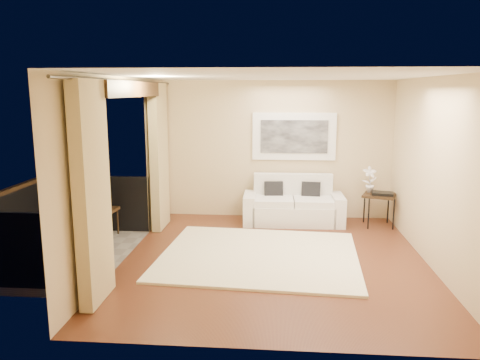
# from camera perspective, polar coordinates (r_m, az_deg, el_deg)

# --- Properties ---
(floor) EXTENTS (5.00, 5.00, 0.00)m
(floor) POSITION_cam_1_polar(r_m,az_deg,el_deg) (7.15, 4.15, -9.66)
(floor) COLOR #5E301B
(floor) RESTS_ON ground
(room_shell) EXTENTS (5.00, 6.40, 5.00)m
(room_shell) POSITION_cam_1_polar(r_m,az_deg,el_deg) (7.04, -13.49, 10.72)
(room_shell) COLOR white
(room_shell) RESTS_ON ground
(balcony) EXTENTS (1.81, 2.60, 1.17)m
(balcony) POSITION_cam_1_polar(r_m,az_deg,el_deg) (7.84, -20.99, -7.14)
(balcony) COLOR #605B56
(balcony) RESTS_ON ground
(curtains) EXTENTS (0.16, 4.80, 2.64)m
(curtains) POSITION_cam_1_polar(r_m,az_deg,el_deg) (7.13, -12.92, 1.17)
(curtains) COLOR tan
(curtains) RESTS_ON ground
(artwork) EXTENTS (1.62, 0.07, 0.92)m
(artwork) POSITION_cam_1_polar(r_m,az_deg,el_deg) (9.21, 6.60, 5.29)
(artwork) COLOR white
(artwork) RESTS_ON room_shell
(rug) EXTENTS (3.13, 2.78, 0.04)m
(rug) POSITION_cam_1_polar(r_m,az_deg,el_deg) (7.26, 2.36, -9.15)
(rug) COLOR #FFF5CD
(rug) RESTS_ON floor
(sofa) EXTENTS (1.90, 0.85, 0.91)m
(sofa) POSITION_cam_1_polar(r_m,az_deg,el_deg) (9.06, 6.49, -3.15)
(sofa) COLOR silver
(sofa) RESTS_ON floor
(side_table) EXTENTS (0.72, 0.72, 0.61)m
(side_table) POSITION_cam_1_polar(r_m,az_deg,el_deg) (9.07, 16.63, -2.01)
(side_table) COLOR black
(side_table) RESTS_ON floor
(tray) EXTENTS (0.44, 0.36, 0.05)m
(tray) POSITION_cam_1_polar(r_m,az_deg,el_deg) (9.01, 17.00, -1.58)
(tray) COLOR black
(tray) RESTS_ON side_table
(orchid) EXTENTS (0.28, 0.20, 0.50)m
(orchid) POSITION_cam_1_polar(r_m,az_deg,el_deg) (9.07, 15.52, 0.04)
(orchid) COLOR white
(orchid) RESTS_ON side_table
(bistro_table) EXTENTS (0.73, 0.73, 0.74)m
(bistro_table) POSITION_cam_1_polar(r_m,az_deg,el_deg) (7.17, -20.83, -4.81)
(bistro_table) COLOR black
(bistro_table) RESTS_ON balcony
(balcony_chair_far) EXTENTS (0.48, 0.49, 1.03)m
(balcony_chair_far) POSITION_cam_1_polar(r_m,az_deg,el_deg) (8.29, -16.75, -2.88)
(balcony_chair_far) COLOR black
(balcony_chair_far) RESTS_ON balcony
(balcony_chair_near) EXTENTS (0.56, 0.56, 1.06)m
(balcony_chair_near) POSITION_cam_1_polar(r_m,az_deg,el_deg) (7.45, -19.91, -4.46)
(balcony_chair_near) COLOR black
(balcony_chair_near) RESTS_ON balcony
(ice_bucket) EXTENTS (0.18, 0.18, 0.20)m
(ice_bucket) POSITION_cam_1_polar(r_m,az_deg,el_deg) (7.28, -21.53, -3.13)
(ice_bucket) COLOR silver
(ice_bucket) RESTS_ON bistro_table
(candle) EXTENTS (0.06, 0.06, 0.07)m
(candle) POSITION_cam_1_polar(r_m,az_deg,el_deg) (7.26, -20.33, -3.61)
(candle) COLOR red
(candle) RESTS_ON bistro_table
(vase) EXTENTS (0.04, 0.04, 0.18)m
(vase) POSITION_cam_1_polar(r_m,az_deg,el_deg) (6.99, -21.81, -3.79)
(vase) COLOR silver
(vase) RESTS_ON bistro_table
(glass_a) EXTENTS (0.06, 0.06, 0.12)m
(glass_a) POSITION_cam_1_polar(r_m,az_deg,el_deg) (6.99, -20.41, -3.94)
(glass_a) COLOR white
(glass_a) RESTS_ON bistro_table
(glass_b) EXTENTS (0.06, 0.06, 0.12)m
(glass_b) POSITION_cam_1_polar(r_m,az_deg,el_deg) (7.11, -19.68, -3.67)
(glass_b) COLOR silver
(glass_b) RESTS_ON bistro_table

